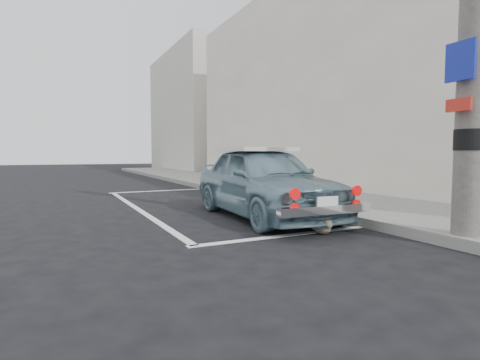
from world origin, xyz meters
The scene contains 9 objects.
ground centered at (0.00, 0.00, 0.00)m, with size 80.00×80.00×0.00m, color black.
sidewalk centered at (3.20, 2.00, 0.07)m, with size 2.80×40.00×0.15m, color #61615C.
shop_building centered at (6.33, 4.00, 3.49)m, with size 3.50×18.00×7.00m.
building_far centered at (6.35, 20.00, 4.00)m, with size 3.50×10.00×8.00m, color #B7B1A6.
pline_rear centered at (0.50, -0.50, 0.00)m, with size 3.00×0.12×0.01m, color silver.
pline_front centered at (0.50, 6.50, 0.00)m, with size 3.00×0.12×0.01m, color silver.
pline_side centered at (-0.90, 3.00, 0.00)m, with size 0.12×7.00×0.01m, color silver.
retro_coupe centered at (0.95, 1.00, 0.65)m, with size 1.73×3.86×1.29m.
cat centered at (0.95, -0.65, 0.11)m, with size 0.22×0.45×0.24m.
Camera 1 is at (-2.42, -4.79, 1.13)m, focal length 28.00 mm.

